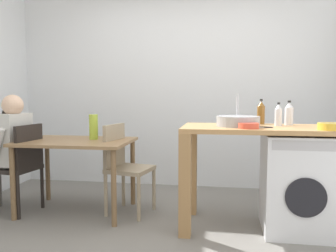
{
  "coord_description": "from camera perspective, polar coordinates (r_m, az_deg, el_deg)",
  "views": [
    {
      "loc": [
        0.62,
        -2.8,
        1.2
      ],
      "look_at": [
        0.09,
        0.45,
        0.9
      ],
      "focal_mm": 37.26,
      "sensor_mm": 36.0,
      "label": 1
    }
  ],
  "objects": [
    {
      "name": "ground_plane",
      "position": [
        3.11,
        -3.12,
        -17.54
      ],
      "size": [
        5.46,
        5.46,
        0.0
      ],
      "primitive_type": "plane",
      "color": "slate"
    },
    {
      "name": "chair_person_seat",
      "position": [
        3.84,
        -22.91,
        -5.63
      ],
      "size": [
        0.45,
        0.45,
        0.9
      ],
      "rotation": [
        0.0,
        0.0,
        1.43
      ],
      "color": "black",
      "rests_on": "ground_plane"
    },
    {
      "name": "sink_basin",
      "position": [
        3.15,
        11.39,
        0.79
      ],
      "size": [
        0.38,
        0.38,
        0.09
      ],
      "primitive_type": "cylinder",
      "color": "#9EA0A5",
      "rests_on": "kitchen_counter"
    },
    {
      "name": "mixing_bowl",
      "position": [
        2.95,
        13.05,
        0.12
      ],
      "size": [
        0.17,
        0.17,
        0.05
      ],
      "color": "#D84C38",
      "rests_on": "kitchen_counter"
    },
    {
      "name": "bottle_clear_small",
      "position": [
        3.38,
        19.17,
        1.87
      ],
      "size": [
        0.08,
        0.08,
        0.23
      ],
      "color": "silver",
      "rests_on": "kitchen_counter"
    },
    {
      "name": "scissors",
      "position": [
        3.07,
        15.42,
        -0.18
      ],
      "size": [
        0.15,
        0.06,
        0.01
      ],
      "color": "#B2B2B7",
      "rests_on": "kitchen_counter"
    },
    {
      "name": "washing_machine",
      "position": [
        3.29,
        20.51,
        -8.7
      ],
      "size": [
        0.6,
        0.61,
        0.86
      ],
      "color": "silver",
      "rests_on": "ground_plane"
    },
    {
      "name": "bottle_squat_brown",
      "position": [
        3.26,
        17.6,
        1.67
      ],
      "size": [
        0.06,
        0.06,
        0.21
      ],
      "color": "silver",
      "rests_on": "kitchen_counter"
    },
    {
      "name": "chair_opposite",
      "position": [
        3.58,
        -7.26,
        -6.03
      ],
      "size": [
        0.47,
        0.47,
        0.9
      ],
      "rotation": [
        0.0,
        0.0,
        -1.78
      ],
      "color": "gray",
      "rests_on": "ground_plane"
    },
    {
      "name": "tap",
      "position": [
        3.32,
        11.31,
        2.65
      ],
      "size": [
        0.02,
        0.02,
        0.28
      ],
      "primitive_type": "cylinder",
      "color": "#B2B2B7",
      "rests_on": "kitchen_counter"
    },
    {
      "name": "wall_back",
      "position": [
        4.59,
        1.53,
        7.02
      ],
      "size": [
        4.6,
        0.1,
        2.7
      ],
      "primitive_type": "cube",
      "color": "silver",
      "rests_on": "ground_plane"
    },
    {
      "name": "kitchen_counter",
      "position": [
        3.17,
        12.26,
        -2.9
      ],
      "size": [
        1.5,
        0.68,
        0.92
      ],
      "color": "tan",
      "rests_on": "ground_plane"
    },
    {
      "name": "seated_person",
      "position": [
        3.92,
        -24.79,
        -3.06
      ],
      "size": [
        0.53,
        0.53,
        1.2
      ],
      "rotation": [
        0.0,
        0.0,
        1.43
      ],
      "color": "#595651",
      "rests_on": "ground_plane"
    },
    {
      "name": "dining_table",
      "position": [
        3.66,
        -14.78,
        -3.76
      ],
      "size": [
        1.1,
        0.76,
        0.74
      ],
      "color": "olive",
      "rests_on": "ground_plane"
    },
    {
      "name": "colander",
      "position": [
        3.04,
        25.08,
        -0.01
      ],
      "size": [
        0.2,
        0.2,
        0.06
      ],
      "color": "gold",
      "rests_on": "kitchen_counter"
    },
    {
      "name": "bottle_tall_green",
      "position": [
        3.41,
        14.96,
        2.1
      ],
      "size": [
        0.07,
        0.07,
        0.24
      ],
      "color": "brown",
      "rests_on": "kitchen_counter"
    },
    {
      "name": "vase",
      "position": [
        3.66,
        -12.08,
        -0.13
      ],
      "size": [
        0.09,
        0.09,
        0.26
      ],
      "primitive_type": "cylinder",
      "color": "#A8C63D",
      "rests_on": "dining_table"
    }
  ]
}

